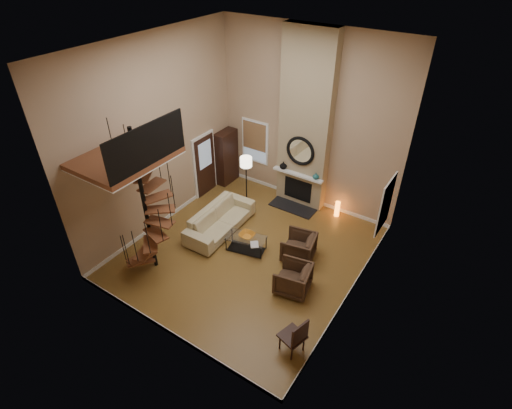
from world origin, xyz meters
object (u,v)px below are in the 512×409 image
Objects in this scene: sofa at (220,219)px; floor_lamp at (246,166)px; armchair_near at (301,248)px; armchair_far at (296,279)px; coffee_table at (246,242)px; hutch at (226,157)px; side_chair at (295,336)px; accent_lamp at (337,209)px.

sofa is 1.45× the size of floor_lamp.
armchair_near is 1.21m from armchair_far.
floor_lamp reaches higher than coffee_table.
sofa is at bearing -96.49° from armchair_near.
hutch is at bearing -136.53° from armchair_far.
floor_lamp is 5.83m from side_chair.
armchair_near is at bearing -26.55° from floor_lamp.
armchair_far is at bearing -83.13° from accent_lamp.
armchair_near is 0.84× the size of side_chair.
coffee_table is (2.69, -2.73, -0.67)m from hutch.
coffee_table is at bearing 141.77° from side_chair.
hutch reaches higher than sofa.
armchair_far reaches higher than coffee_table.
hutch is 1.90× the size of side_chair.
floor_lamp is at bearing -29.83° from hutch.
hutch is 4.71m from armchair_near.
accent_lamp is at bearing 176.05° from armchair_far.
floor_lamp is (-3.20, 2.50, 1.06)m from armchair_far.
armchair_far is (4.58, -3.29, -0.60)m from hutch.
sofa is 1.90m from floor_lamp.
coffee_table is at bearing -107.92° from sofa.
armchair_far is (0.44, -1.12, 0.00)m from armchair_near.
armchair_near is at bearing 115.46° from side_chair.
hutch is at bearing 134.61° from coffee_table.
armchair_near is 2.37m from accent_lamp.
accent_lamp is at bearing 19.52° from floor_lamp.
accent_lamp is at bearing 168.07° from armchair_near.
side_chair is at bearing 14.08° from armchair_near.
side_chair is (1.27, -5.08, 0.28)m from accent_lamp.
hutch reaches higher than side_chair.
coffee_table is at bearing -55.86° from floor_lamp.
sofa is at bearing -57.51° from hutch.
side_chair is at bearing -38.23° from coffee_table.
side_chair reaches higher than coffee_table.
floor_lamp is (-1.32, 1.94, 1.13)m from coffee_table.
coffee_table is at bearing -116.58° from accent_lamp.
accent_lamp is (1.46, 2.93, -0.03)m from coffee_table.
hutch is at bearing -129.05° from armchair_near.
floor_lamp is 1.68× the size of side_chair.
coffee_table is 3.27m from accent_lamp.
coffee_table is at bearing -117.38° from armchair_far.
armchair_near is at bearing -90.55° from accent_lamp.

